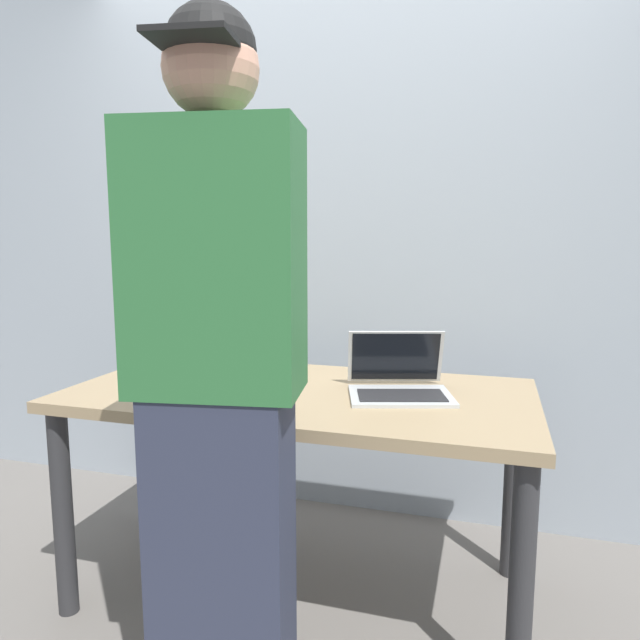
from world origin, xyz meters
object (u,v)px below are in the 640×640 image
at_px(beer_bottle_green, 269,344).
at_px(beer_bottle_brown, 241,341).
at_px(person_figure, 219,390).
at_px(laptop, 399,381).

bearing_deg(beer_bottle_green, beer_bottle_brown, 170.92).
relative_size(beer_bottle_brown, person_figure, 0.17).
distance_m(laptop, beer_bottle_brown, 0.67).
bearing_deg(beer_bottle_brown, beer_bottle_green, -9.08).
xyz_separation_m(beer_bottle_brown, person_figure, (0.32, -0.84, 0.04)).
height_order(beer_bottle_green, person_figure, person_figure).
bearing_deg(laptop, person_figure, -115.28).
height_order(beer_bottle_brown, beer_bottle_green, beer_bottle_brown).
bearing_deg(person_figure, beer_bottle_brown, 111.09).
height_order(laptop, beer_bottle_green, beer_bottle_green).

